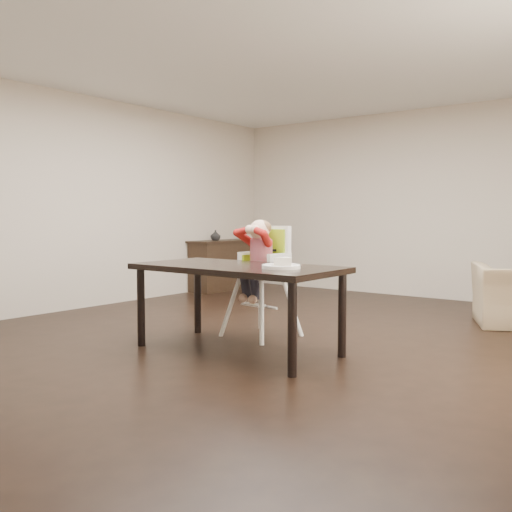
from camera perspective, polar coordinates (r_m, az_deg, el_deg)
The scene contains 7 objects.
ground at distance 5.58m, azimuth 2.22°, elevation -8.10°, with size 7.00×7.00×0.00m, color black.
room_walls at distance 5.50m, azimuth 2.27°, elevation 11.15°, with size 6.02×7.02×2.71m.
dining_table at distance 4.91m, azimuth -1.88°, elevation -1.84°, with size 1.80×0.90×0.75m.
high_chair at distance 5.53m, azimuth 0.70°, elevation 0.17°, with size 0.53×0.53×1.14m.
plate at distance 4.59m, azimuth 2.64°, elevation -0.87°, with size 0.35×0.35×0.09m.
sideboard at distance 9.11m, azimuth -3.31°, elevation -0.88°, with size 0.44×1.26×0.79m.
vase at distance 8.94m, azimuth -4.07°, elevation 2.06°, with size 0.16×0.16×0.16m, color #99999E.
Camera 1 is at (3.15, -4.46, 1.17)m, focal length 40.00 mm.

